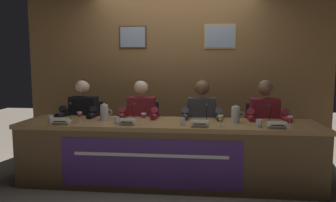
% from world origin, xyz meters
% --- Properties ---
extents(ground_plane, '(12.00, 12.00, 0.00)m').
position_xyz_m(ground_plane, '(0.00, 0.00, 0.00)').
color(ground_plane, gray).
extents(wall_back_panelled, '(4.73, 0.14, 2.60)m').
position_xyz_m(wall_back_panelled, '(0.00, 1.24, 1.30)').
color(wall_back_panelled, brown).
rests_on(wall_back_panelled, ground_plane).
extents(conference_table, '(3.53, 0.77, 0.74)m').
position_xyz_m(conference_table, '(-0.00, -0.11, 0.51)').
color(conference_table, olive).
rests_on(conference_table, ground_plane).
extents(chair_far_left, '(0.44, 0.44, 0.90)m').
position_xyz_m(chair_far_left, '(-1.21, 0.57, 0.44)').
color(chair_far_left, black).
rests_on(chair_far_left, ground_plane).
extents(panelist_far_left, '(0.51, 0.48, 1.23)m').
position_xyz_m(panelist_far_left, '(-1.21, 0.37, 0.71)').
color(panelist_far_left, black).
rests_on(panelist_far_left, ground_plane).
extents(nameplate_far_left, '(0.20, 0.06, 0.08)m').
position_xyz_m(nameplate_far_left, '(-1.20, -0.30, 0.78)').
color(nameplate_far_left, white).
rests_on(nameplate_far_left, conference_table).
extents(juice_glass_far_left, '(0.06, 0.06, 0.12)m').
position_xyz_m(juice_glass_far_left, '(-1.04, -0.13, 0.83)').
color(juice_glass_far_left, white).
rests_on(juice_glass_far_left, conference_table).
extents(water_cup_far_left, '(0.06, 0.06, 0.08)m').
position_xyz_m(water_cup_far_left, '(-1.38, -0.17, 0.78)').
color(water_cup_far_left, silver).
rests_on(water_cup_far_left, conference_table).
extents(microphone_far_left, '(0.06, 0.17, 0.22)m').
position_xyz_m(microphone_far_left, '(-1.22, -0.05, 0.82)').
color(microphone_far_left, black).
rests_on(microphone_far_left, conference_table).
extents(chair_center_left, '(0.44, 0.44, 0.90)m').
position_xyz_m(chair_center_left, '(-0.40, 0.57, 0.44)').
color(chair_center_left, black).
rests_on(chair_center_left, ground_plane).
extents(panelist_center_left, '(0.51, 0.48, 1.23)m').
position_xyz_m(panelist_center_left, '(-0.40, 0.37, 0.71)').
color(panelist_center_left, black).
rests_on(panelist_center_left, ground_plane).
extents(nameplate_center_left, '(0.17, 0.06, 0.08)m').
position_xyz_m(nameplate_center_left, '(-0.43, -0.26, 0.78)').
color(nameplate_center_left, white).
rests_on(nameplate_center_left, conference_table).
extents(juice_glass_center_left, '(0.06, 0.06, 0.12)m').
position_xyz_m(juice_glass_center_left, '(-0.26, -0.15, 0.83)').
color(juice_glass_center_left, white).
rests_on(juice_glass_center_left, conference_table).
extents(water_cup_center_left, '(0.06, 0.06, 0.08)m').
position_xyz_m(water_cup_center_left, '(-0.57, -0.21, 0.78)').
color(water_cup_center_left, silver).
rests_on(water_cup_center_left, conference_table).
extents(microphone_center_left, '(0.06, 0.17, 0.22)m').
position_xyz_m(microphone_center_left, '(-0.42, -0.04, 0.82)').
color(microphone_center_left, black).
rests_on(microphone_center_left, conference_table).
extents(chair_center_right, '(0.44, 0.44, 0.90)m').
position_xyz_m(chair_center_right, '(0.40, 0.57, 0.44)').
color(chair_center_right, black).
rests_on(chair_center_right, ground_plane).
extents(panelist_center_right, '(0.51, 0.48, 1.23)m').
position_xyz_m(panelist_center_right, '(0.40, 0.37, 0.71)').
color(panelist_center_right, black).
rests_on(panelist_center_right, ground_plane).
extents(nameplate_center_right, '(0.19, 0.06, 0.08)m').
position_xyz_m(nameplate_center_right, '(0.38, -0.29, 0.78)').
color(nameplate_center_right, white).
rests_on(nameplate_center_right, conference_table).
extents(juice_glass_center_right, '(0.06, 0.06, 0.12)m').
position_xyz_m(juice_glass_center_right, '(0.60, -0.20, 0.83)').
color(juice_glass_center_right, white).
rests_on(juice_glass_center_right, conference_table).
extents(water_cup_center_right, '(0.06, 0.06, 0.08)m').
position_xyz_m(water_cup_center_right, '(0.18, -0.20, 0.78)').
color(water_cup_center_right, silver).
rests_on(water_cup_center_right, conference_table).
extents(microphone_center_right, '(0.06, 0.17, 0.22)m').
position_xyz_m(microphone_center_right, '(0.45, -0.05, 0.82)').
color(microphone_center_right, black).
rests_on(microphone_center_right, conference_table).
extents(chair_far_right, '(0.44, 0.44, 0.90)m').
position_xyz_m(chair_far_right, '(1.21, 0.57, 0.44)').
color(chair_far_right, black).
rests_on(chair_far_right, ground_plane).
extents(panelist_far_right, '(0.51, 0.48, 1.23)m').
position_xyz_m(panelist_far_right, '(1.21, 0.37, 0.71)').
color(panelist_far_right, black).
rests_on(panelist_far_right, ground_plane).
extents(nameplate_far_right, '(0.19, 0.06, 0.08)m').
position_xyz_m(nameplate_far_right, '(1.19, -0.28, 0.78)').
color(nameplate_far_right, white).
rests_on(nameplate_far_right, conference_table).
extents(juice_glass_far_right, '(0.06, 0.06, 0.12)m').
position_xyz_m(juice_glass_far_right, '(1.35, -0.19, 0.83)').
color(juice_glass_far_right, white).
rests_on(juice_glass_far_right, conference_table).
extents(water_cup_far_right, '(0.06, 0.06, 0.08)m').
position_xyz_m(water_cup_far_right, '(1.02, -0.21, 0.78)').
color(water_cup_far_right, silver).
rests_on(water_cup_far_right, conference_table).
extents(microphone_far_right, '(0.06, 0.17, 0.22)m').
position_xyz_m(microphone_far_right, '(1.18, -0.04, 0.82)').
color(microphone_far_right, black).
rests_on(microphone_far_right, conference_table).
extents(water_pitcher_left_side, '(0.15, 0.10, 0.21)m').
position_xyz_m(water_pitcher_left_side, '(-0.79, 0.05, 0.84)').
color(water_pitcher_left_side, silver).
rests_on(water_pitcher_left_side, conference_table).
extents(water_pitcher_right_side, '(0.15, 0.10, 0.21)m').
position_xyz_m(water_pitcher_right_side, '(0.80, 0.04, 0.84)').
color(water_pitcher_right_side, silver).
rests_on(water_pitcher_right_side, conference_table).
extents(document_stack_far_left, '(0.24, 0.20, 0.01)m').
position_xyz_m(document_stack_far_left, '(-1.27, -0.14, 0.75)').
color(document_stack_far_left, white).
rests_on(document_stack_far_left, conference_table).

